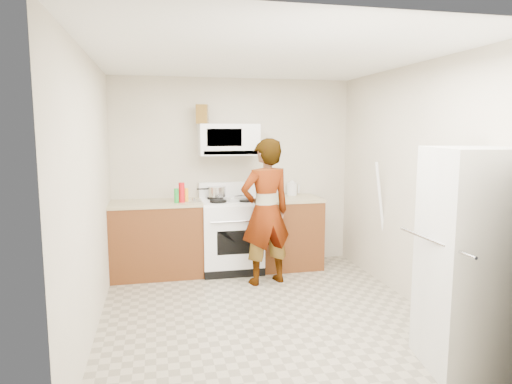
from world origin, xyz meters
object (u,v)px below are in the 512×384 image
object	(u,v)px
microwave	(229,140)
fridge	(477,261)
kettle	(292,189)
gas_range	(231,234)
person	(266,212)
saucepan	(217,192)

from	to	relation	value
microwave	fridge	distance (m)	3.39
kettle	microwave	bearing A→B (deg)	-178.21
gas_range	fridge	distance (m)	3.19
person	saucepan	size ratio (longest dim) A/B	7.33
person	kettle	bearing A→B (deg)	-138.44
gas_range	microwave	world-z (taller)	microwave
microwave	fridge	bearing A→B (deg)	-64.54
person	kettle	size ratio (longest dim) A/B	10.20
gas_range	kettle	distance (m)	1.06
microwave	saucepan	bearing A→B (deg)	163.70
gas_range	saucepan	distance (m)	0.58
gas_range	kettle	bearing A→B (deg)	14.05
gas_range	fridge	xyz separation A→B (m)	(1.41, -2.84, 0.36)
microwave	kettle	xyz separation A→B (m)	(0.89, 0.09, -0.68)
gas_range	person	bearing A→B (deg)	-60.89
gas_range	person	distance (m)	0.77
microwave	gas_range	bearing A→B (deg)	-90.00
kettle	fridge	bearing A→B (deg)	-84.63
kettle	saucepan	xyz separation A→B (m)	(-1.05, -0.05, -0.00)
gas_range	microwave	xyz separation A→B (m)	(0.00, 0.13, 1.21)
gas_range	microwave	size ratio (longest dim) A/B	1.49
microwave	fridge	xyz separation A→B (m)	(1.41, -2.97, -0.85)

